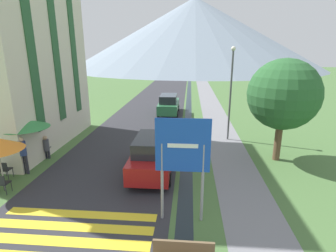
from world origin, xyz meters
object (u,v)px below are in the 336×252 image
parked_car_far (169,104)px  cafe_chair_nearest (2,183)px  cafe_chair_far_right (40,147)px  cafe_chair_far_left (45,147)px  cafe_chair_middle (30,156)px  streetlamp (231,87)px  cafe_chair_near_left (5,169)px  person_standing_terrace (23,153)px  tree_by_path (283,95)px  hotel_building (3,27)px  parked_car_near (153,154)px  cafe_umbrella_middle_green (24,123)px  person_seated_far (46,146)px  road_sign (183,155)px

parked_car_far → cafe_chair_nearest: bearing=-110.8°
cafe_chair_far_right → cafe_chair_far_left: same height
cafe_chair_nearest → cafe_chair_middle: bearing=85.5°
cafe_chair_far_left → cafe_chair_nearest: bearing=-73.4°
cafe_chair_far_right → streetlamp: 11.81m
cafe_chair_near_left → person_standing_terrace: size_ratio=0.46×
cafe_chair_nearest → tree_by_path: bearing=5.6°
hotel_building → parked_car_near: (8.99, -3.48, -6.02)m
hotel_building → tree_by_path: (15.39, -1.46, -3.42)m
cafe_chair_middle → streetlamp: (10.57, 5.03, 2.94)m
cafe_umbrella_middle_green → parked_car_far: bearing=62.8°
cafe_chair_nearest → streetlamp: bearing=22.8°
cafe_chair_far_left → tree_by_path: (12.63, 0.57, 3.01)m
cafe_umbrella_middle_green → streetlamp: bearing=25.3°
cafe_chair_near_left → cafe_chair_far_right: bearing=115.7°
cafe_umbrella_middle_green → tree_by_path: (12.76, 1.81, 1.29)m
cafe_chair_far_left → person_standing_terrace: (0.23, -2.18, 0.55)m
cafe_chair_nearest → cafe_umbrella_middle_green: 3.31m
parked_car_far → cafe_chair_far_left: 12.27m
person_seated_far → tree_by_path: bearing=4.0°
hotel_building → cafe_chair_far_left: (2.75, -2.03, -6.42)m
cafe_chair_middle → person_seated_far: size_ratio=0.66×
person_standing_terrace → cafe_umbrella_middle_green: bearing=110.5°
cafe_chair_far_right → streetlamp: (10.79, 3.78, 2.94)m
parked_car_near → cafe_chair_middle: (-6.32, 0.19, -0.40)m
cafe_chair_near_left → streetlamp: bearing=57.7°
cafe_chair_nearest → cafe_chair_far_left: bearing=81.2°
cafe_chair_far_right → streetlamp: size_ratio=0.14×
parked_car_near → streetlamp: 7.20m
person_seated_far → cafe_chair_near_left: bearing=-103.7°
hotel_building → person_standing_terrace: 7.81m
hotel_building → cafe_chair_middle: (2.68, -3.29, -6.42)m
cafe_chair_far_left → parked_car_near: bearing=-2.7°
streetlamp → parked_car_far: bearing=122.9°
cafe_chair_nearest → hotel_building: bearing=102.8°
road_sign → parked_car_near: 4.20m
cafe_chair_nearest → cafe_chair_far_left: size_ratio=1.00×
cafe_chair_middle → tree_by_path: bearing=23.1°
cafe_chair_near_left → hotel_building: bearing=143.1°
person_standing_terrace → tree_by_path: bearing=12.5°
cafe_umbrella_middle_green → tree_by_path: tree_by_path is taller
person_standing_terrace → parked_car_far: bearing=65.8°
hotel_building → person_standing_terrace: (2.98, -4.21, -5.87)m
parked_car_near → cafe_chair_far_right: 6.71m
cafe_chair_far_left → road_sign: bearing=-23.0°
cafe_chair_nearest → cafe_chair_far_left: (-0.44, 4.02, 0.00)m
cafe_chair_near_left → person_seated_far: bearing=102.8°
hotel_building → streetlamp: bearing=7.5°
cafe_chair_near_left → streetlamp: 13.00m
parked_car_near → cafe_chair_nearest: 6.36m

